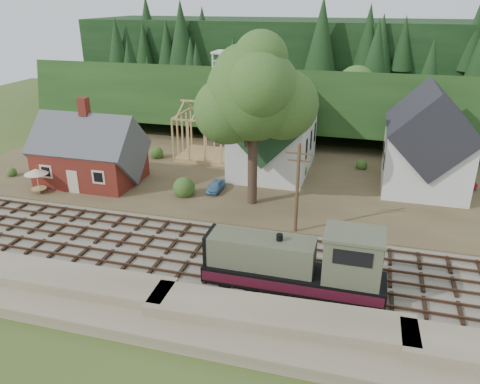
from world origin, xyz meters
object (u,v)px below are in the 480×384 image
(car_red, at_px, (457,181))
(car_blue, at_px, (216,186))
(car_green, at_px, (65,171))
(locomotive, at_px, (300,264))
(patio_set, at_px, (36,172))

(car_red, bearing_deg, car_blue, 133.23)
(car_blue, distance_m, car_green, 17.50)
(locomotive, xyz_separation_m, car_blue, (-10.94, 14.85, -1.29))
(car_green, bearing_deg, patio_set, -154.84)
(patio_set, bearing_deg, car_red, 18.06)
(locomotive, relative_size, car_green, 3.39)
(car_red, bearing_deg, car_green, 126.10)
(car_green, relative_size, car_red, 0.90)
(car_blue, xyz_separation_m, car_red, (23.99, 8.10, 0.00))
(locomotive, relative_size, car_blue, 3.77)
(car_blue, height_order, car_green, car_green)
(locomotive, relative_size, patio_set, 4.67)
(car_green, distance_m, car_red, 42.34)
(car_blue, height_order, car_red, car_red)
(locomotive, distance_m, car_blue, 18.48)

